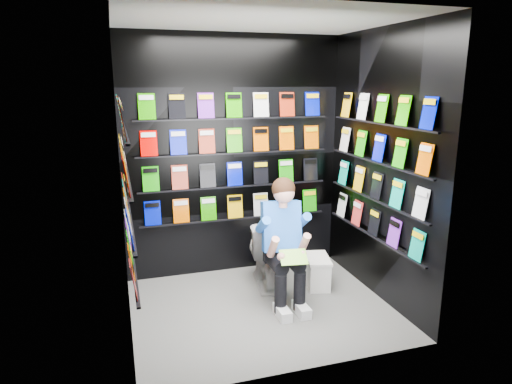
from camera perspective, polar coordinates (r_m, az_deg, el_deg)
name	(u,v)px	position (r m, az deg, el deg)	size (l,w,h in m)	color
floor	(262,308)	(4.49, 0.71, -14.31)	(2.40, 2.40, 0.00)	slate
ceiling	(263,19)	(3.99, 0.82, 20.79)	(2.40, 2.40, 0.00)	white
wall_back	(234,157)	(4.99, -2.78, 4.37)	(2.40, 0.04, 2.60)	black
wall_front	(307,203)	(3.13, 6.40, -1.32)	(2.40, 0.04, 2.60)	black
wall_left	(121,183)	(3.85, -16.48, 1.04)	(0.04, 2.00, 2.60)	black
wall_right	(381,167)	(4.55, 15.31, 3.00)	(0.04, 2.00, 2.60)	black
comics_back	(235,157)	(4.96, -2.70, 4.37)	(2.10, 0.06, 1.37)	#F66400
comics_left	(125,183)	(3.85, -16.04, 1.15)	(0.06, 1.70, 1.37)	#F66400
comics_right	(378,167)	(4.53, 15.00, 3.04)	(0.06, 1.70, 1.37)	#F66400
toilet	(267,251)	(4.83, 1.43, -7.40)	(0.42, 0.75, 0.73)	silver
longbox	(317,273)	(4.91, 7.67, -9.97)	(0.21, 0.39, 0.29)	white
longbox_lid	(318,258)	(4.85, 7.73, -8.23)	(0.23, 0.41, 0.03)	white
reader	(280,227)	(4.37, 3.05, -4.41)	(0.49, 0.72, 1.32)	blue
held_comic	(294,257)	(4.12, 4.71, -8.10)	(0.24, 0.01, 0.17)	green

